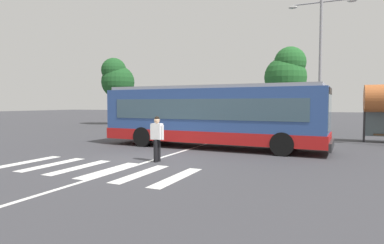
{
  "coord_description": "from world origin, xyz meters",
  "views": [
    {
      "loc": [
        6.93,
        -10.83,
        2.19
      ],
      "look_at": [
        0.46,
        3.64,
        1.3
      ],
      "focal_mm": 30.72,
      "sensor_mm": 36.0,
      "label": 1
    }
  ],
  "objects_px": {
    "parked_car_silver": "(294,122)",
    "twin_arm_street_lamp": "(320,53)",
    "parked_car_blue": "(257,121)",
    "background_tree_left": "(117,79)",
    "parked_car_black": "(226,121)",
    "city_transit_bus": "(211,116)",
    "pedestrian_crossing_street": "(157,136)",
    "background_tree_right": "(287,73)",
    "parked_car_charcoal": "(197,120)"
  },
  "relations": [
    {
      "from": "parked_car_blue",
      "to": "twin_arm_street_lamp",
      "type": "bearing_deg",
      "value": -26.05
    },
    {
      "from": "background_tree_right",
      "to": "parked_car_black",
      "type": "bearing_deg",
      "value": -158.2
    },
    {
      "from": "parked_car_charcoal",
      "to": "background_tree_right",
      "type": "relative_size",
      "value": 0.66
    },
    {
      "from": "parked_car_black",
      "to": "twin_arm_street_lamp",
      "type": "distance_m",
      "value": 9.12
    },
    {
      "from": "background_tree_right",
      "to": "twin_arm_street_lamp",
      "type": "bearing_deg",
      "value": -56.22
    },
    {
      "from": "parked_car_black",
      "to": "parked_car_silver",
      "type": "bearing_deg",
      "value": -1.07
    },
    {
      "from": "city_transit_bus",
      "to": "background_tree_right",
      "type": "distance_m",
      "value": 13.22
    },
    {
      "from": "city_transit_bus",
      "to": "parked_car_black",
      "type": "xyz_separation_m",
      "value": [
        -2.83,
        10.87,
        -0.82
      ]
    },
    {
      "from": "parked_car_black",
      "to": "background_tree_left",
      "type": "distance_m",
      "value": 13.1
    },
    {
      "from": "pedestrian_crossing_street",
      "to": "parked_car_black",
      "type": "distance_m",
      "value": 15.62
    },
    {
      "from": "pedestrian_crossing_street",
      "to": "background_tree_left",
      "type": "xyz_separation_m",
      "value": [
        -14.74,
        17.2,
        3.77
      ]
    },
    {
      "from": "pedestrian_crossing_street",
      "to": "parked_car_black",
      "type": "bearing_deg",
      "value": 98.78
    },
    {
      "from": "parked_car_blue",
      "to": "parked_car_silver",
      "type": "bearing_deg",
      "value": -3.45
    },
    {
      "from": "pedestrian_crossing_street",
      "to": "twin_arm_street_lamp",
      "type": "xyz_separation_m",
      "value": [
        5.02,
        13.16,
        4.6
      ]
    },
    {
      "from": "parked_car_blue",
      "to": "twin_arm_street_lamp",
      "type": "xyz_separation_m",
      "value": [
        4.81,
        -2.35,
        4.8
      ]
    },
    {
      "from": "pedestrian_crossing_street",
      "to": "parked_car_blue",
      "type": "distance_m",
      "value": 15.52
    },
    {
      "from": "parked_car_charcoal",
      "to": "background_tree_right",
      "type": "distance_m",
      "value": 8.47
    },
    {
      "from": "parked_car_black",
      "to": "pedestrian_crossing_street",
      "type": "bearing_deg",
      "value": -81.22
    },
    {
      "from": "background_tree_left",
      "to": "background_tree_right",
      "type": "bearing_deg",
      "value": 0.33
    },
    {
      "from": "parked_car_black",
      "to": "parked_car_blue",
      "type": "relative_size",
      "value": 1.02
    },
    {
      "from": "parked_car_silver",
      "to": "twin_arm_street_lamp",
      "type": "bearing_deg",
      "value": -48.71
    },
    {
      "from": "parked_car_black",
      "to": "parked_car_blue",
      "type": "distance_m",
      "value": 2.59
    },
    {
      "from": "parked_car_blue",
      "to": "background_tree_left",
      "type": "height_order",
      "value": "background_tree_left"
    },
    {
      "from": "parked_car_charcoal",
      "to": "pedestrian_crossing_street",
      "type": "bearing_deg",
      "value": -72.02
    },
    {
      "from": "twin_arm_street_lamp",
      "to": "background_tree_right",
      "type": "xyz_separation_m",
      "value": [
        -2.77,
        4.13,
        -0.89
      ]
    },
    {
      "from": "parked_car_blue",
      "to": "city_transit_bus",
      "type": "bearing_deg",
      "value": -88.75
    },
    {
      "from": "parked_car_blue",
      "to": "parked_car_charcoal",
      "type": "bearing_deg",
      "value": 179.37
    },
    {
      "from": "parked_car_blue",
      "to": "twin_arm_street_lamp",
      "type": "distance_m",
      "value": 7.19
    },
    {
      "from": "city_transit_bus",
      "to": "parked_car_black",
      "type": "distance_m",
      "value": 11.27
    },
    {
      "from": "parked_car_silver",
      "to": "background_tree_left",
      "type": "bearing_deg",
      "value": 174.05
    },
    {
      "from": "parked_car_blue",
      "to": "twin_arm_street_lamp",
      "type": "height_order",
      "value": "twin_arm_street_lamp"
    },
    {
      "from": "parked_car_charcoal",
      "to": "parked_car_silver",
      "type": "distance_m",
      "value": 8.16
    },
    {
      "from": "parked_car_blue",
      "to": "background_tree_right",
      "type": "xyz_separation_m",
      "value": [
        2.04,
        1.78,
        3.91
      ]
    },
    {
      "from": "parked_car_charcoal",
      "to": "parked_car_silver",
      "type": "bearing_deg",
      "value": -1.63
    },
    {
      "from": "pedestrian_crossing_street",
      "to": "parked_car_black",
      "type": "xyz_separation_m",
      "value": [
        -2.39,
        15.44,
        -0.2
      ]
    },
    {
      "from": "parked_car_charcoal",
      "to": "background_tree_right",
      "type": "bearing_deg",
      "value": 13.28
    },
    {
      "from": "city_transit_bus",
      "to": "pedestrian_crossing_street",
      "type": "bearing_deg",
      "value": -95.59
    },
    {
      "from": "parked_car_blue",
      "to": "pedestrian_crossing_street",
      "type": "bearing_deg",
      "value": -90.77
    },
    {
      "from": "pedestrian_crossing_street",
      "to": "background_tree_left",
      "type": "height_order",
      "value": "background_tree_left"
    },
    {
      "from": "pedestrian_crossing_street",
      "to": "parked_car_blue",
      "type": "bearing_deg",
      "value": 89.23
    },
    {
      "from": "twin_arm_street_lamp",
      "to": "parked_car_blue",
      "type": "bearing_deg",
      "value": 153.95
    },
    {
      "from": "parked_car_black",
      "to": "parked_car_silver",
      "type": "height_order",
      "value": "same"
    },
    {
      "from": "parked_car_silver",
      "to": "background_tree_left",
      "type": "relative_size",
      "value": 0.66
    },
    {
      "from": "city_transit_bus",
      "to": "parked_car_charcoal",
      "type": "xyz_separation_m",
      "value": [
        -5.5,
        11.0,
        -0.82
      ]
    },
    {
      "from": "twin_arm_street_lamp",
      "to": "parked_car_black",
      "type": "bearing_deg",
      "value": 162.89
    },
    {
      "from": "city_transit_bus",
      "to": "twin_arm_street_lamp",
      "type": "relative_size",
      "value": 1.23
    },
    {
      "from": "city_transit_bus",
      "to": "background_tree_right",
      "type": "relative_size",
      "value": 1.63
    },
    {
      "from": "parked_car_black",
      "to": "parked_car_blue",
      "type": "bearing_deg",
      "value": 1.6
    },
    {
      "from": "parked_car_silver",
      "to": "twin_arm_street_lamp",
      "type": "relative_size",
      "value": 0.5
    },
    {
      "from": "pedestrian_crossing_street",
      "to": "parked_car_silver",
      "type": "relative_size",
      "value": 0.38
    }
  ]
}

